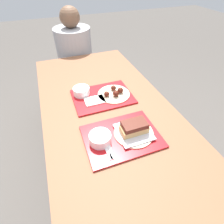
{
  "coord_description": "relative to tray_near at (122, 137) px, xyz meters",
  "views": [
    {
      "loc": [
        -0.28,
        -0.81,
        1.52
      ],
      "look_at": [
        -0.0,
        -0.04,
        0.8
      ],
      "focal_mm": 28.0,
      "sensor_mm": 36.0,
      "label": 1
    }
  ],
  "objects": [
    {
      "name": "plastic_knife_near",
      "position": [
        -0.09,
        -0.04,
        0.01
      ],
      "size": [
        0.04,
        0.17,
        0.0
      ],
      "color": "white",
      "rests_on": "tray_near"
    },
    {
      "name": "bowl_coleslaw_far",
      "position": [
        -0.12,
        0.47,
        0.04
      ],
      "size": [
        0.12,
        0.12,
        0.05
      ],
      "color": "white",
      "rests_on": "tray_far"
    },
    {
      "name": "bowl_coleslaw_near",
      "position": [
        -0.12,
        0.0,
        0.04
      ],
      "size": [
        0.12,
        0.12,
        0.05
      ],
      "color": "white",
      "rests_on": "tray_near"
    },
    {
      "name": "plastic_fork_near",
      "position": [
        -0.11,
        -0.04,
        0.01
      ],
      "size": [
        0.03,
        0.17,
        0.0
      ],
      "color": "white",
      "rests_on": "tray_near"
    },
    {
      "name": "person_seated_across",
      "position": [
        -0.0,
        1.39,
        -0.02
      ],
      "size": [
        0.39,
        0.39,
        0.73
      ],
      "color": "#9E9EA3",
      "rests_on": "picnic_bench_far"
    },
    {
      "name": "picnic_table",
      "position": [
        0.01,
        0.22,
        -0.09
      ],
      "size": [
        0.85,
        1.89,
        0.76
      ],
      "color": "brown",
      "rests_on": "ground_plane"
    },
    {
      "name": "picnic_bench_far",
      "position": [
        0.01,
        1.39,
        -0.39
      ],
      "size": [
        0.81,
        0.28,
        0.44
      ],
      "color": "brown",
      "rests_on": "ground_plane"
    },
    {
      "name": "tray_far",
      "position": [
        0.02,
        0.4,
        0.0
      ],
      "size": [
        0.42,
        0.31,
        0.01
      ],
      "color": "#B21419",
      "rests_on": "picnic_table"
    },
    {
      "name": "napkin_far",
      "position": [
        -0.05,
        0.36,
        0.01
      ],
      "size": [
        0.14,
        0.1,
        0.01
      ],
      "color": "white",
      "rests_on": "tray_far"
    },
    {
      "name": "brisket_sandwich_plate",
      "position": [
        0.07,
        -0.01,
        0.04
      ],
      "size": [
        0.22,
        0.22,
        0.08
      ],
      "color": "beige",
      "rests_on": "tray_near"
    },
    {
      "name": "condiment_packet",
      "position": [
        0.02,
        0.07,
        0.01
      ],
      "size": [
        0.04,
        0.03,
        0.01
      ],
      "color": "teal",
      "rests_on": "tray_near"
    },
    {
      "name": "wings_plate_far",
      "position": [
        0.1,
        0.38,
        0.02
      ],
      "size": [
        0.23,
        0.23,
        0.05
      ],
      "color": "beige",
      "rests_on": "tray_far"
    },
    {
      "name": "tray_near",
      "position": [
        0.0,
        0.0,
        0.0
      ],
      "size": [
        0.42,
        0.31,
        0.01
      ],
      "color": "#B21419",
      "rests_on": "picnic_table"
    },
    {
      "name": "ground_plane",
      "position": [
        0.01,
        0.22,
        -0.76
      ],
      "size": [
        12.0,
        12.0,
        0.0
      ],
      "primitive_type": "plane",
      "color": "#4C4742"
    }
  ]
}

